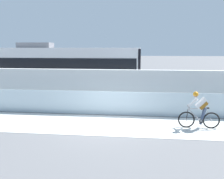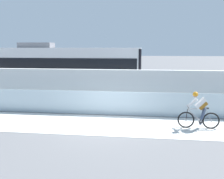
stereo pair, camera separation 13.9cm
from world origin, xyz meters
The scene contains 8 objects.
ground_plane centered at (0.00, 0.00, 0.00)m, with size 200.00×200.00×0.00m, color slate.
bike_path_deck centered at (0.00, 0.00, 0.01)m, with size 32.00×3.20×0.01m, color silver.
glass_parapet centered at (0.00, 1.85, 0.61)m, with size 32.00×0.05×1.23m, color silver.
concrete_barrier_wall centered at (0.00, 3.65, 1.10)m, with size 32.00×0.36×2.21m, color silver.
tram_rail_near centered at (0.00, 6.13, 0.00)m, with size 32.00×0.08×0.01m, color #595654.
tram_rail_far centered at (0.00, 7.57, 0.00)m, with size 32.00×0.08×0.01m, color #595654.
tram centered at (-4.11, 6.85, 1.89)m, with size 11.06×2.54×3.81m.
cyclist_on_bike centered at (4.08, 0.00, 0.78)m, with size 1.77×0.58×1.61m.
Camera 2 is at (1.80, -11.44, 3.47)m, focal length 42.37 mm.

